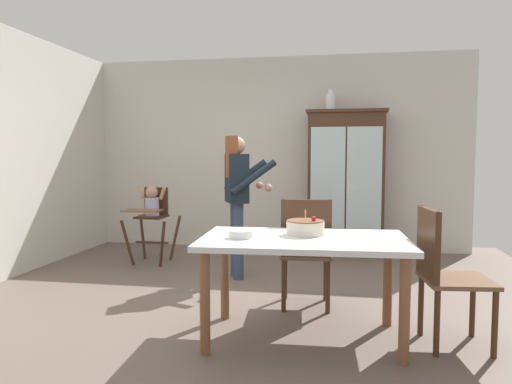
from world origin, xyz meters
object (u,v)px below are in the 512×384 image
(dining_chair_right_end, at_px, (442,267))
(serving_bowl, at_px, (242,234))
(high_chair_with_toddler, at_px, (152,210))
(china_cabinet, at_px, (345,182))
(dining_chair_far_side, at_px, (306,246))
(birthday_cake, at_px, (305,227))
(adult_person, at_px, (237,189))
(ceramic_vase, at_px, (331,102))
(dining_table, at_px, (304,251))

(dining_chair_right_end, bearing_deg, serving_bowl, 89.02)
(high_chair_with_toddler, bearing_deg, dining_chair_right_end, -34.57)
(china_cabinet, distance_m, dining_chair_far_side, 2.49)
(dining_chair_far_side, bearing_deg, serving_bowl, 56.91)
(high_chair_with_toddler, bearing_deg, birthday_cake, -44.21)
(dining_chair_right_end, bearing_deg, high_chair_with_toddler, 48.70)
(adult_person, distance_m, dining_chair_far_side, 1.31)
(high_chair_with_toddler, distance_m, dining_chair_right_end, 3.63)
(adult_person, xyz_separation_m, serving_bowl, (0.39, -1.70, -0.20))
(adult_person, xyz_separation_m, dining_chair_right_end, (1.78, -1.57, -0.41))
(ceramic_vase, xyz_separation_m, high_chair_with_toddler, (-2.14, -0.96, -1.39))
(adult_person, distance_m, dining_chair_right_end, 2.41)
(dining_table, bearing_deg, adult_person, 117.25)
(birthday_cake, xyz_separation_m, serving_bowl, (-0.44, -0.21, -0.03))
(ceramic_vase, distance_m, adult_person, 2.06)
(dining_table, bearing_deg, ceramic_vase, 87.71)
(serving_bowl, xyz_separation_m, dining_chair_far_side, (0.41, 0.74, -0.21))
(china_cabinet, height_order, ceramic_vase, ceramic_vase)
(china_cabinet, relative_size, serving_bowl, 10.67)
(china_cabinet, bearing_deg, dining_chair_far_side, -98.49)
(adult_person, distance_m, dining_table, 1.84)
(adult_person, height_order, birthday_cake, adult_person)
(serving_bowl, xyz_separation_m, dining_chair_right_end, (1.38, 0.13, -0.21))
(ceramic_vase, bearing_deg, dining_table, -92.29)
(serving_bowl, bearing_deg, dining_chair_right_end, 5.21)
(dining_table, height_order, dining_chair_far_side, dining_chair_far_side)
(dining_table, distance_m, birthday_cake, 0.20)
(birthday_cake, height_order, dining_chair_right_end, dining_chair_right_end)
(adult_person, bearing_deg, dining_chair_far_side, -163.39)
(china_cabinet, height_order, adult_person, china_cabinet)
(dining_chair_far_side, bearing_deg, adult_person, -54.39)
(high_chair_with_toddler, bearing_deg, dining_table, -45.93)
(high_chair_with_toddler, xyz_separation_m, serving_bowl, (1.58, -2.21, 0.11))
(birthday_cake, bearing_deg, dining_chair_right_end, -5.05)
(china_cabinet, distance_m, dining_table, 3.12)
(high_chair_with_toddler, distance_m, serving_bowl, 2.72)
(china_cabinet, relative_size, high_chair_with_toddler, 2.02)
(birthday_cake, relative_size, dining_chair_far_side, 0.29)
(ceramic_vase, height_order, high_chair_with_toddler, ceramic_vase)
(serving_bowl, bearing_deg, adult_person, 103.07)
(ceramic_vase, xyz_separation_m, dining_table, (-0.12, -3.09, -1.40))
(china_cabinet, xyz_separation_m, birthday_cake, (-0.33, -2.96, -0.17))
(birthday_cake, bearing_deg, serving_bowl, -154.31)
(high_chair_with_toddler, distance_m, dining_table, 2.93)
(high_chair_with_toddler, xyz_separation_m, birthday_cake, (2.02, -2.00, 0.14))
(ceramic_vase, bearing_deg, serving_bowl, -99.99)
(ceramic_vase, relative_size, serving_bowl, 1.50)
(ceramic_vase, bearing_deg, adult_person, -122.90)
(ceramic_vase, distance_m, dining_chair_right_end, 3.49)
(dining_chair_right_end, bearing_deg, china_cabinet, 5.24)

